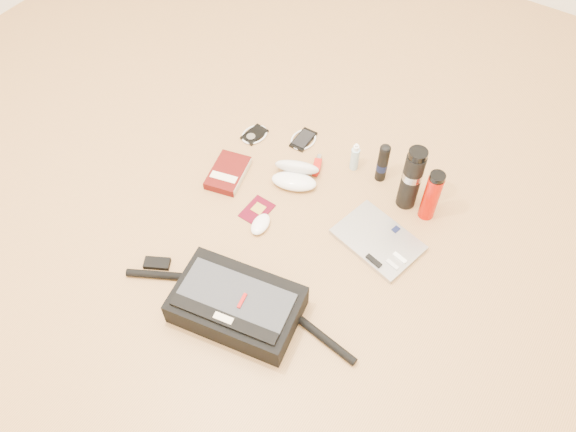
{
  "coord_description": "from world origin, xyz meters",
  "views": [
    {
      "loc": [
        0.63,
        -0.92,
        1.69
      ],
      "look_at": [
        -0.04,
        0.09,
        0.06
      ],
      "focal_mm": 35.0,
      "sensor_mm": 36.0,
      "label": 1
    }
  ],
  "objects_px": {
    "laptop": "(378,240)",
    "thermos_red": "(431,196)",
    "book": "(228,173)",
    "messenger_bag": "(236,304)",
    "thermos_black": "(412,178)"
  },
  "relations": [
    {
      "from": "laptop",
      "to": "thermos_black",
      "type": "bearing_deg",
      "value": 103.06
    },
    {
      "from": "messenger_bag",
      "to": "laptop",
      "type": "distance_m",
      "value": 0.57
    },
    {
      "from": "laptop",
      "to": "book",
      "type": "relative_size",
      "value": 1.54
    },
    {
      "from": "messenger_bag",
      "to": "thermos_black",
      "type": "distance_m",
      "value": 0.78
    },
    {
      "from": "laptop",
      "to": "book",
      "type": "height_order",
      "value": "book"
    },
    {
      "from": "book",
      "to": "laptop",
      "type": "bearing_deg",
      "value": -9.89
    },
    {
      "from": "laptop",
      "to": "book",
      "type": "distance_m",
      "value": 0.64
    },
    {
      "from": "book",
      "to": "thermos_black",
      "type": "height_order",
      "value": "thermos_black"
    },
    {
      "from": "messenger_bag",
      "to": "book",
      "type": "xyz_separation_m",
      "value": [
        -0.38,
        0.46,
        -0.04
      ]
    },
    {
      "from": "messenger_bag",
      "to": "thermos_red",
      "type": "bearing_deg",
      "value": 53.57
    },
    {
      "from": "book",
      "to": "thermos_black",
      "type": "bearing_deg",
      "value": 8.39
    },
    {
      "from": "thermos_red",
      "to": "laptop",
      "type": "bearing_deg",
      "value": -113.5
    },
    {
      "from": "laptop",
      "to": "book",
      "type": "bearing_deg",
      "value": -162.47
    },
    {
      "from": "laptop",
      "to": "thermos_red",
      "type": "relative_size",
      "value": 1.49
    },
    {
      "from": "thermos_black",
      "to": "laptop",
      "type": "bearing_deg",
      "value": -90.39
    }
  ]
}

